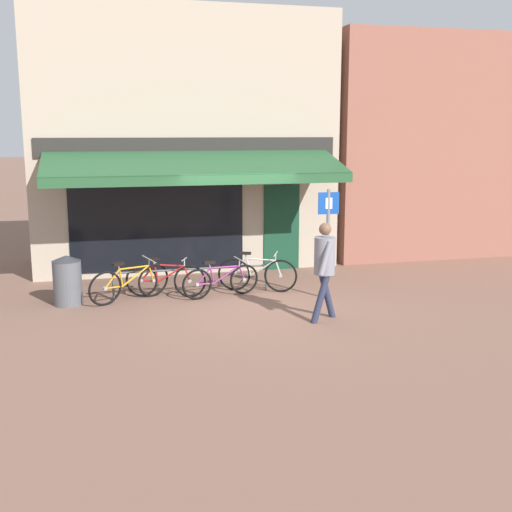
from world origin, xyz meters
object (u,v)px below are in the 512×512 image
object	(u,v)px
litter_bin	(67,280)
bicycle_orange	(130,283)
bicycle_red	(165,279)
bicycle_silver	(257,274)
pedestrian_adult	(324,261)
bicycle_purple	(221,280)
parking_sign	(328,232)

from	to	relation	value
litter_bin	bicycle_orange	bearing A→B (deg)	-2.25
bicycle_red	litter_bin	size ratio (longest dim) A/B	1.64
bicycle_red	bicycle_silver	bearing A→B (deg)	17.32
bicycle_orange	bicycle_red	xyz separation A→B (m)	(0.74, 0.21, -0.02)
bicycle_red	pedestrian_adult	bearing A→B (deg)	-24.41
bicycle_purple	bicycle_red	bearing A→B (deg)	152.05
bicycle_purple	bicycle_silver	size ratio (longest dim) A/B	1.05
pedestrian_adult	bicycle_red	bearing A→B (deg)	129.48
bicycle_orange	bicycle_red	size ratio (longest dim) A/B	1.03
bicycle_purple	pedestrian_adult	size ratio (longest dim) A/B	0.93
bicycle_purple	bicycle_silver	world-z (taller)	bicycle_silver
parking_sign	bicycle_purple	bearing A→B (deg)	163.04
bicycle_purple	bicycle_silver	bearing A→B (deg)	6.69
bicycle_silver	litter_bin	distance (m)	3.90
bicycle_silver	bicycle_orange	bearing A→B (deg)	-152.83
bicycle_orange	litter_bin	distance (m)	1.21
bicycle_orange	pedestrian_adult	xyz separation A→B (m)	(3.34, -2.17, 0.71)
bicycle_purple	parking_sign	size ratio (longest dim) A/B	0.75
bicycle_red	bicycle_silver	size ratio (longest dim) A/B	1.02
litter_bin	bicycle_purple	bearing A→B (deg)	-2.83
bicycle_silver	parking_sign	xyz separation A→B (m)	(1.24, -0.93, 1.00)
bicycle_red	pedestrian_adult	world-z (taller)	pedestrian_adult
pedestrian_adult	parking_sign	bearing A→B (deg)	59.34
bicycle_orange	pedestrian_adult	size ratio (longest dim) A/B	0.94
parking_sign	litter_bin	bearing A→B (deg)	171.27
pedestrian_adult	parking_sign	distance (m)	1.58
bicycle_orange	bicycle_silver	size ratio (longest dim) A/B	1.05
bicycle_purple	pedestrian_adult	world-z (taller)	pedestrian_adult
parking_sign	bicycle_orange	bearing A→B (deg)	169.33
bicycle_purple	litter_bin	xyz separation A→B (m)	(-3.05, 0.15, 0.15)
bicycle_orange	bicycle_red	bearing A→B (deg)	-9.93
litter_bin	bicycle_silver	bearing A→B (deg)	2.02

